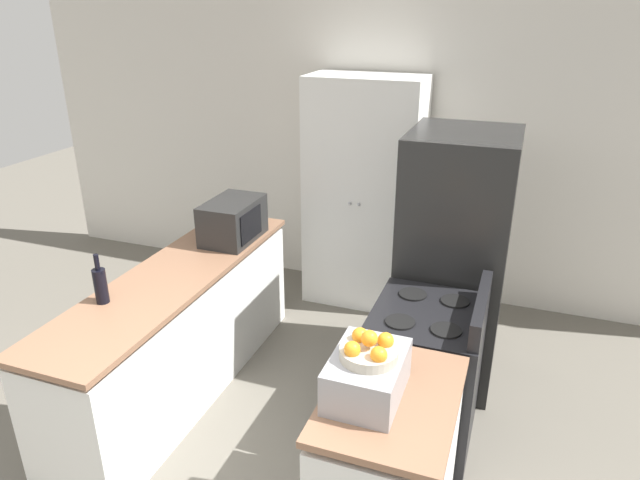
{
  "coord_description": "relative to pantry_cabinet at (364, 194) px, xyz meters",
  "views": [
    {
      "loc": [
        1.26,
        -1.59,
        2.58
      ],
      "look_at": [
        0.0,
        1.85,
        1.05
      ],
      "focal_mm": 32.0,
      "sensor_mm": 36.0,
      "label": 1
    }
  ],
  "objects": [
    {
      "name": "wall_back",
      "position": [
        0.03,
        0.33,
        0.28
      ],
      "size": [
        7.0,
        0.06,
        2.6
      ],
      "color": "silver",
      "rests_on": "ground_plane"
    },
    {
      "name": "counter_left",
      "position": [
        -0.81,
        -1.77,
        -0.58
      ],
      "size": [
        0.6,
        2.35,
        0.91
      ],
      "color": "silver",
      "rests_on": "ground_plane"
    },
    {
      "name": "counter_right",
      "position": [
        0.87,
        -2.52,
        -0.58
      ],
      "size": [
        0.6,
        0.86,
        0.91
      ],
      "color": "silver",
      "rests_on": "ground_plane"
    },
    {
      "name": "pantry_cabinet",
      "position": [
        0.0,
        0.0,
        0.0
      ],
      "size": [
        0.98,
        0.59,
        2.03
      ],
      "color": "white",
      "rests_on": "ground_plane"
    },
    {
      "name": "stove",
      "position": [
        0.89,
        -1.7,
        -0.55
      ],
      "size": [
        0.66,
        0.73,
        1.07
      ],
      "color": "black",
      "rests_on": "ground_plane"
    },
    {
      "name": "refrigerator",
      "position": [
        0.92,
        -0.9,
        -0.11
      ],
      "size": [
        0.73,
        0.79,
        1.81
      ],
      "color": "black",
      "rests_on": "ground_plane"
    },
    {
      "name": "microwave",
      "position": [
        -0.7,
        -1.11,
        0.05
      ],
      "size": [
        0.34,
        0.52,
        0.31
      ],
      "color": "black",
      "rests_on": "counter_left"
    },
    {
      "name": "wine_bottle",
      "position": [
        -0.97,
        -2.26,
        0.01
      ],
      "size": [
        0.08,
        0.08,
        0.31
      ],
      "color": "black",
      "rests_on": "counter_left"
    },
    {
      "name": "toaster_oven",
      "position": [
        0.75,
        -2.56,
        -0.0
      ],
      "size": [
        0.32,
        0.44,
        0.21
      ],
      "color": "#939399",
      "rests_on": "counter_right"
    },
    {
      "name": "fruit_bowl",
      "position": [
        0.76,
        -2.56,
        0.15
      ],
      "size": [
        0.26,
        0.26,
        0.14
      ],
      "color": "#B2A893",
      "rests_on": "toaster_oven"
    }
  ]
}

